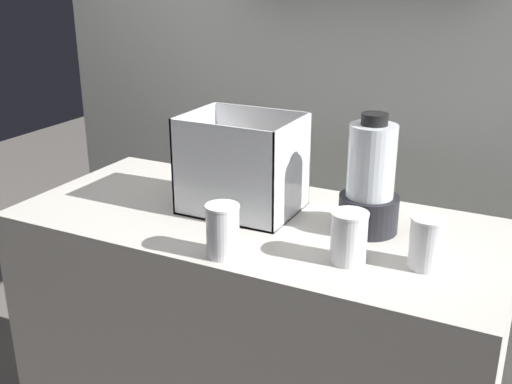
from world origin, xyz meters
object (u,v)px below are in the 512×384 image
carrot_display_bin (243,181)px  juice_cup_orange_far_left (223,233)px  juice_cup_orange_middle (426,246)px  blender_pitcher (370,184)px  juice_cup_mango_left (349,239)px

carrot_display_bin → juice_cup_orange_far_left: (0.10, -0.30, -0.03)m
carrot_display_bin → juice_cup_orange_middle: size_ratio=2.52×
blender_pitcher → juice_cup_mango_left: (0.01, -0.21, -0.07)m
carrot_display_bin → juice_cup_orange_middle: (0.56, -0.14, -0.03)m
juice_cup_mango_left → juice_cup_orange_middle: juice_cup_mango_left is taller
juice_cup_mango_left → juice_cup_orange_middle: 0.18m
juice_cup_orange_far_left → juice_cup_orange_middle: bearing=19.5°
juice_cup_orange_far_left → juice_cup_orange_middle: 0.49m
blender_pitcher → juice_cup_orange_far_left: bearing=-131.0°
carrot_display_bin → blender_pitcher: blender_pitcher is taller
carrot_display_bin → juice_cup_mango_left: 0.44m
juice_cup_mango_left → juice_cup_orange_middle: size_ratio=1.01×
carrot_display_bin → juice_cup_orange_far_left: carrot_display_bin is taller
carrot_display_bin → juice_cup_mango_left: (0.39, -0.19, -0.03)m
juice_cup_mango_left → juice_cup_orange_far_left: bearing=-159.1°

